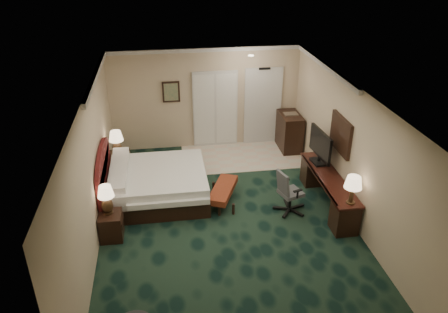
{
  "coord_description": "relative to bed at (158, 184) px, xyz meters",
  "views": [
    {
      "loc": [
        -1.14,
        -7.17,
        5.24
      ],
      "look_at": [
        0.02,
        0.6,
        1.22
      ],
      "focal_mm": 35.0,
      "sensor_mm": 36.0,
      "label": 1
    }
  ],
  "objects": [
    {
      "name": "ceiling",
      "position": [
        1.35,
        -1.21,
        2.37
      ],
      "size": [
        5.0,
        7.5,
        0.0
      ],
      "primitive_type": "cube",
      "color": "white",
      "rests_on": "wall_back"
    },
    {
      "name": "desk",
      "position": [
        3.58,
        -0.84,
        0.01
      ],
      "size": [
        0.51,
        2.38,
        0.69
      ],
      "primitive_type": "cube",
      "color": "black",
      "rests_on": "ground"
    },
    {
      "name": "bed_bench",
      "position": [
        1.38,
        -0.41,
        -0.14
      ],
      "size": [
        0.81,
        1.21,
        0.39
      ],
      "primitive_type": "cube",
      "rotation": [
        0.0,
        0.0,
        -0.4
      ],
      "color": "maroon",
      "rests_on": "ground"
    },
    {
      "name": "tv",
      "position": [
        3.57,
        -0.19,
        0.74
      ],
      "size": [
        0.16,
        0.99,
        0.77
      ],
      "primitive_type": "cube",
      "rotation": [
        0.0,
        0.0,
        0.07
      ],
      "color": "black",
      "rests_on": "desk"
    },
    {
      "name": "desk_chair",
      "position": [
        2.73,
        -0.94,
        0.16
      ],
      "size": [
        0.7,
        0.68,
        0.98
      ],
      "primitive_type": null,
      "rotation": [
        0.0,
        0.0,
        0.31
      ],
      "color": "#4A4B55",
      "rests_on": "ground"
    },
    {
      "name": "entry_door",
      "position": [
        2.9,
        2.51,
        0.72
      ],
      "size": [
        1.02,
        0.06,
        2.18
      ],
      "primitive_type": "cube",
      "color": "silver",
      "rests_on": "ground"
    },
    {
      "name": "minibar",
      "position": [
        3.54,
        1.99,
        0.16
      ],
      "size": [
        0.52,
        0.94,
        0.99
      ],
      "primitive_type": "cube",
      "color": "black",
      "rests_on": "ground"
    },
    {
      "name": "wall_right",
      "position": [
        3.85,
        -1.21,
        1.02
      ],
      "size": [
        0.0,
        7.5,
        2.7
      ],
      "primitive_type": "cube",
      "color": "#C6AD96",
      "rests_on": "ground"
    },
    {
      "name": "wall_left",
      "position": [
        -1.15,
        -1.21,
        1.02
      ],
      "size": [
        0.0,
        7.5,
        2.7
      ],
      "primitive_type": "cube",
      "color": "#C6AD96",
      "rests_on": "ground"
    },
    {
      "name": "tile_patch",
      "position": [
        2.25,
        1.69,
        -0.33
      ],
      "size": [
        3.2,
        1.7,
        0.01
      ],
      "primitive_type": "cube",
      "color": "beige",
      "rests_on": "ground"
    },
    {
      "name": "lamp_far",
      "position": [
        -0.9,
        1.0,
        0.59
      ],
      "size": [
        0.33,
        0.33,
        0.62
      ],
      "primitive_type": null,
      "rotation": [
        0.0,
        0.0,
        0.0
      ],
      "color": "black",
      "rests_on": "nightstand_far"
    },
    {
      "name": "crown_molding",
      "position": [
        1.35,
        -1.21,
        2.32
      ],
      "size": [
        5.0,
        7.5,
        0.1
      ],
      "primitive_type": null,
      "color": "silver",
      "rests_on": "wall_back"
    },
    {
      "name": "headboard",
      "position": [
        -1.09,
        -0.21,
        0.37
      ],
      "size": [
        0.12,
        2.0,
        1.4
      ],
      "primitive_type": null,
      "color": "#4C1209",
      "rests_on": "ground"
    },
    {
      "name": "floor",
      "position": [
        1.35,
        -1.21,
        -0.33
      ],
      "size": [
        5.0,
        7.5,
        0.0
      ],
      "primitive_type": "cube",
      "color": "black",
      "rests_on": "ground"
    },
    {
      "name": "nightstand_far",
      "position": [
        -0.88,
        1.05,
        -0.03
      ],
      "size": [
        0.49,
        0.56,
        0.61
      ],
      "primitive_type": "cube",
      "color": "black",
      "rests_on": "ground"
    },
    {
      "name": "bed",
      "position": [
        0.0,
        0.0,
        0.0
      ],
      "size": [
        2.09,
        1.94,
        0.66
      ],
      "primitive_type": "cube",
      "color": "white",
      "rests_on": "ground"
    },
    {
      "name": "nightstand_near",
      "position": [
        -0.92,
        -1.31,
        -0.07
      ],
      "size": [
        0.42,
        0.49,
        0.53
      ],
      "primitive_type": "cube",
      "color": "black",
      "rests_on": "ground"
    },
    {
      "name": "closet_doors",
      "position": [
        1.6,
        2.5,
        0.72
      ],
      "size": [
        1.2,
        0.06,
        2.1
      ],
      "primitive_type": "cube",
      "color": "silver",
      "rests_on": "ground"
    },
    {
      "name": "wall_back",
      "position": [
        1.35,
        2.54,
        1.02
      ],
      "size": [
        5.0,
        0.0,
        2.7
      ],
      "primitive_type": "cube",
      "color": "#C6AD96",
      "rests_on": "ground"
    },
    {
      "name": "wall_art",
      "position": [
        0.45,
        2.5,
        1.27
      ],
      "size": [
        0.45,
        0.06,
        0.55
      ],
      "primitive_type": "cube",
      "color": "#476C55",
      "rests_on": "wall_back"
    },
    {
      "name": "wall_mirror",
      "position": [
        3.81,
        -0.61,
        1.22
      ],
      "size": [
        0.05,
        0.95,
        0.75
      ],
      "primitive_type": "cube",
      "color": "white",
      "rests_on": "wall_right"
    },
    {
      "name": "desk_lamp",
      "position": [
        3.61,
        -1.84,
        0.65
      ],
      "size": [
        0.41,
        0.41,
        0.58
      ],
      "primitive_type": null,
      "rotation": [
        0.0,
        0.0,
        0.29
      ],
      "color": "black",
      "rests_on": "desk"
    },
    {
      "name": "lamp_near",
      "position": [
        -0.94,
        -1.25,
        0.49
      ],
      "size": [
        0.34,
        0.34,
        0.58
      ],
      "primitive_type": null,
      "rotation": [
        0.0,
        0.0,
        0.12
      ],
      "color": "black",
      "rests_on": "nightstand_near"
    }
  ]
}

